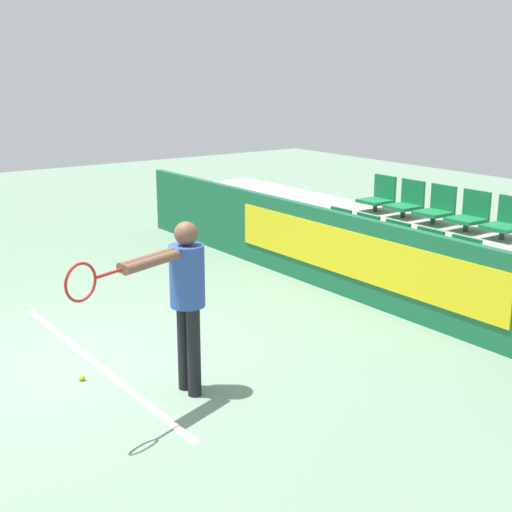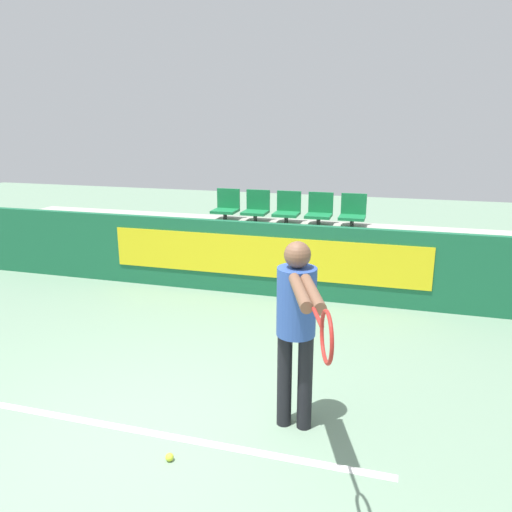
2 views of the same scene
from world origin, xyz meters
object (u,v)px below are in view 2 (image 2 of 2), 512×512
at_px(stadium_chair_5, 226,206).
at_px(stadium_chair_0, 209,239).
at_px(stadium_chair_2, 275,244).
at_px(stadium_chair_4, 346,248).
at_px(stadium_chair_3, 310,246).
at_px(tennis_ball, 170,457).
at_px(stadium_chair_6, 256,208).
at_px(stadium_chair_8, 319,211).
at_px(stadium_chair_7, 287,209).
at_px(tennis_player, 297,318).
at_px(stadium_chair_1, 241,241).
at_px(stadium_chair_9, 353,212).

bearing_deg(stadium_chair_5, stadium_chair_0, -90.00).
bearing_deg(stadium_chair_2, stadium_chair_4, 0.00).
height_order(stadium_chair_3, stadium_chair_5, stadium_chair_5).
bearing_deg(tennis_ball, stadium_chair_3, 86.71).
bearing_deg(stadium_chair_6, stadium_chair_3, -38.30).
xyz_separation_m(stadium_chair_3, stadium_chair_8, (0.00, 0.92, 0.42)).
relative_size(stadium_chair_0, stadium_chair_7, 1.00).
xyz_separation_m(stadium_chair_2, stadium_chair_8, (0.58, 0.92, 0.42)).
height_order(stadium_chair_2, tennis_ball, stadium_chair_2).
relative_size(stadium_chair_8, tennis_player, 0.33).
relative_size(stadium_chair_0, stadium_chair_6, 1.00).
xyz_separation_m(stadium_chair_2, stadium_chair_6, (-0.58, 0.92, 0.42)).
height_order(stadium_chair_5, tennis_player, tennis_player).
relative_size(stadium_chair_1, stadium_chair_5, 1.00).
xyz_separation_m(stadium_chair_1, stadium_chair_5, (-0.58, 0.92, 0.42)).
height_order(stadium_chair_4, stadium_chair_6, stadium_chair_6).
distance_m(stadium_chair_8, tennis_player, 4.98).
relative_size(stadium_chair_4, stadium_chair_7, 1.00).
xyz_separation_m(stadium_chair_4, stadium_chair_8, (-0.58, 0.92, 0.42)).
distance_m(stadium_chair_3, stadium_chair_9, 1.17).
distance_m(stadium_chair_5, stadium_chair_6, 0.58).
distance_m(stadium_chair_6, tennis_ball, 5.80).
bearing_deg(stadium_chair_6, stadium_chair_4, -27.77).
bearing_deg(stadium_chair_8, stadium_chair_0, -152.23).
bearing_deg(tennis_ball, stadium_chair_6, 99.06).
relative_size(stadium_chair_9, tennis_ball, 8.44).
bearing_deg(stadium_chair_6, stadium_chair_1, -90.00).
relative_size(stadium_chair_0, stadium_chair_3, 1.00).
height_order(stadium_chair_2, tennis_player, tennis_player).
relative_size(stadium_chair_2, stadium_chair_7, 1.00).
bearing_deg(stadium_chair_7, stadium_chair_5, 180.00).
bearing_deg(stadium_chair_1, stadium_chair_0, 180.00).
bearing_deg(stadium_chair_1, stadium_chair_3, 0.00).
relative_size(stadium_chair_2, tennis_ball, 8.44).
bearing_deg(tennis_ball, stadium_chair_0, 107.47).
bearing_deg(stadium_chair_5, stadium_chair_6, 0.00).
bearing_deg(tennis_ball, stadium_chair_2, 93.81).
xyz_separation_m(stadium_chair_1, stadium_chair_6, (0.00, 0.92, 0.42)).
xyz_separation_m(stadium_chair_7, tennis_player, (1.19, -4.94, -0.03)).
relative_size(stadium_chair_0, stadium_chair_5, 1.00).
bearing_deg(stadium_chair_5, tennis_player, -64.49).
relative_size(stadium_chair_7, stadium_chair_9, 1.00).
bearing_deg(stadium_chair_3, stadium_chair_4, 0.00).
xyz_separation_m(stadium_chair_3, stadium_chair_5, (-1.75, 0.92, 0.42)).
bearing_deg(stadium_chair_3, stadium_chair_6, 141.70).
bearing_deg(stadium_chair_6, stadium_chair_8, 0.00).
distance_m(stadium_chair_9, tennis_player, 4.94).
height_order(stadium_chair_0, stadium_chair_8, stadium_chair_8).
distance_m(stadium_chair_0, stadium_chair_9, 2.55).
xyz_separation_m(stadium_chair_6, tennis_ball, (0.90, -5.63, -1.05)).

